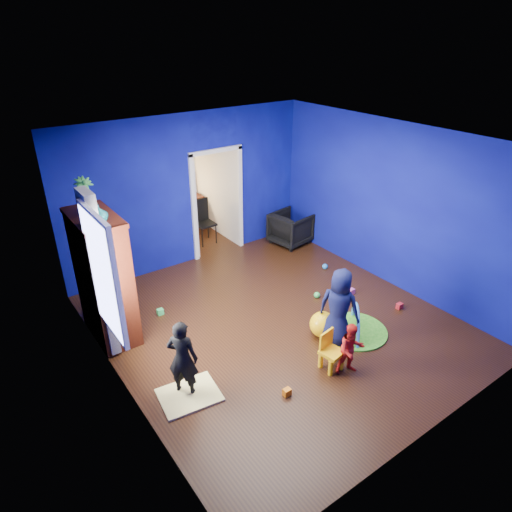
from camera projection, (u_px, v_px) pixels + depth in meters
floor at (277, 323)px, 7.30m from camera, size 5.00×5.50×0.01m
ceiling at (281, 142)px, 5.98m from camera, size 5.00×5.50×0.01m
wall_back at (189, 191)px, 8.63m from camera, size 5.00×0.02×2.90m
wall_front at (445, 335)px, 4.65m from camera, size 5.00×0.02×2.90m
wall_left at (111, 295)px, 5.35m from camera, size 0.02×5.50×2.90m
wall_right at (392, 206)px, 7.94m from camera, size 0.02×5.50×2.90m
alcove at (195, 184)px, 9.67m from camera, size 1.00×1.75×2.50m
armchair at (291, 228)px, 9.82m from camera, size 0.88×0.86×0.70m
child_black at (183, 358)px, 5.71m from camera, size 0.46×0.47×1.10m
child_navy at (339, 308)px, 6.59m from camera, size 0.62×0.71×1.23m
toddler_red at (351, 349)px, 6.12m from camera, size 0.46×0.41×0.77m
vase at (99, 214)px, 5.92m from camera, size 0.26×0.26×0.24m
potted_plant at (85, 194)px, 6.24m from camera, size 0.31×0.31×0.47m
tv_armoire at (104, 278)px, 6.64m from camera, size 0.58×1.14×1.96m
crt_tv at (106, 275)px, 6.64m from camera, size 0.46×0.70×0.54m
yellow_blanket at (189, 395)px, 5.88m from camera, size 0.82×0.69×0.03m
hopper_ball at (323, 324)px, 6.94m from camera, size 0.40×0.40×0.40m
kid_chair at (332, 354)px, 6.25m from camera, size 0.32×0.32×0.50m
play_mat at (355, 331)px, 7.11m from camera, size 1.01×1.01×0.03m
toy_arch at (355, 330)px, 7.10m from camera, size 0.63×0.70×0.90m
window_left at (101, 275)px, 5.56m from camera, size 0.03×0.95×1.55m
curtain at (99, 276)px, 6.16m from camera, size 0.14×0.42×2.40m
doorway at (217, 205)px, 9.13m from camera, size 1.16×0.10×2.10m
study_desk at (184, 213)px, 10.53m from camera, size 0.88×0.44×0.75m
desk_monitor at (180, 188)px, 10.35m from camera, size 0.40×0.05×0.32m
desk_lamp at (170, 192)px, 10.17m from camera, size 0.14×0.14×0.14m
folding_chair at (205, 223)px, 9.79m from camera, size 0.40×0.40×0.92m
book_shelf at (176, 141)px, 9.86m from camera, size 0.88×0.24×0.04m
toy_0 at (399, 306)px, 7.66m from camera, size 0.10×0.08×0.10m
toy_1 at (325, 266)px, 8.90m from camera, size 0.11×0.11×0.11m
toy_2 at (287, 392)px, 5.87m from camera, size 0.10×0.08×0.10m
toy_3 at (317, 295)px, 7.97m from camera, size 0.11×0.11×0.11m
toy_4 at (351, 291)px, 8.08m from camera, size 0.10×0.08×0.10m
toy_5 at (160, 312)px, 7.51m from camera, size 0.10×0.08×0.10m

